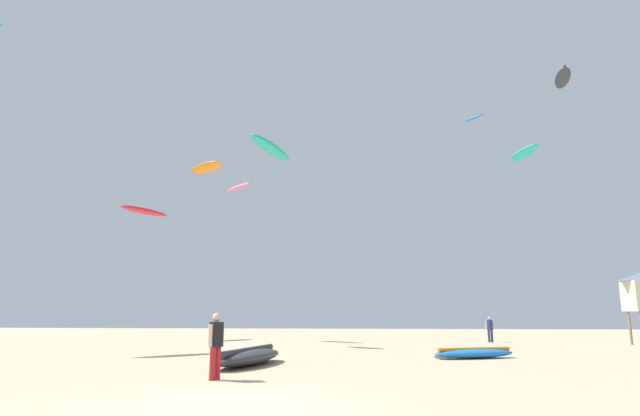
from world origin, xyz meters
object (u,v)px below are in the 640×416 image
(person_midground, at_px, (490,327))
(kite_aloft_2, at_px, (206,168))
(kite_grounded_mid, at_px, (249,357))
(kite_aloft_6, at_px, (239,187))
(kite_aloft_1, at_px, (474,118))
(kite_aloft_8, at_px, (563,78))
(kite_grounded_near, at_px, (475,353))
(kite_aloft_0, at_px, (524,153))
(person_foreground, at_px, (216,341))
(kite_aloft_4, at_px, (271,148))
(kite_aloft_5, at_px, (144,211))

(person_midground, height_order, kite_aloft_2, kite_aloft_2)
(kite_grounded_mid, height_order, kite_aloft_6, kite_aloft_6)
(kite_aloft_1, bearing_deg, person_midground, -99.55)
(kite_grounded_mid, distance_m, kite_aloft_8, 38.35)
(kite_grounded_near, distance_m, kite_aloft_0, 19.32)
(kite_grounded_mid, relative_size, kite_aloft_6, 2.10)
(person_foreground, relative_size, kite_aloft_4, 0.39)
(kite_grounded_mid, relative_size, kite_aloft_4, 1.14)
(kite_aloft_8, bearing_deg, kite_aloft_1, 178.82)
(kite_aloft_4, bearing_deg, kite_aloft_5, 134.65)
(kite_aloft_1, bearing_deg, kite_aloft_5, -167.44)
(kite_aloft_5, distance_m, kite_aloft_6, 12.12)
(kite_grounded_mid, bearing_deg, kite_aloft_1, 63.14)
(person_foreground, relative_size, kite_grounded_mid, 0.34)
(kite_grounded_near, height_order, kite_aloft_5, kite_aloft_5)
(kite_aloft_2, height_order, kite_aloft_4, kite_aloft_2)
(person_midground, height_order, kite_grounded_near, person_midground)
(kite_aloft_0, xyz_separation_m, kite_aloft_1, (-1.66, 7.73, 5.62))
(person_midground, distance_m, kite_grounded_near, 13.87)
(kite_aloft_2, bearing_deg, person_foreground, -69.87)
(person_foreground, relative_size, kite_aloft_2, 0.47)
(person_midground, xyz_separation_m, kite_aloft_1, (1.32, 7.83, 17.14))
(kite_aloft_5, relative_size, kite_aloft_6, 1.86)
(kite_grounded_near, height_order, kite_aloft_4, kite_aloft_4)
(person_foreground, bearing_deg, kite_aloft_4, 118.44)
(person_foreground, bearing_deg, person_midground, 85.73)
(kite_aloft_0, height_order, kite_aloft_8, kite_aloft_8)
(kite_grounded_near, distance_m, kite_aloft_4, 13.57)
(person_foreground, height_order, kite_aloft_6, kite_aloft_6)
(kite_aloft_8, bearing_deg, kite_aloft_4, -139.27)
(kite_aloft_1, relative_size, kite_aloft_8, 0.46)
(kite_aloft_2, xyz_separation_m, kite_aloft_5, (-5.02, 0.98, -2.96))
(kite_aloft_1, relative_size, kite_aloft_4, 0.46)
(kite_aloft_4, height_order, kite_aloft_8, kite_aloft_8)
(person_foreground, xyz_separation_m, kite_aloft_5, (-13.28, 23.53, 8.45))
(kite_aloft_1, height_order, kite_aloft_8, kite_aloft_8)
(person_foreground, bearing_deg, kite_aloft_5, 142.94)
(kite_aloft_6, bearing_deg, kite_grounded_mid, -72.14)
(person_foreground, distance_m, kite_aloft_2, 26.59)
(person_midground, xyz_separation_m, kite_aloft_2, (-19.57, 1.08, 11.48))
(kite_grounded_mid, xyz_separation_m, kite_aloft_8, (20.17, 25.00, 20.94))
(person_foreground, distance_m, kite_aloft_4, 14.24)
(kite_grounded_mid, xyz_separation_m, kite_aloft_5, (-13.17, 19.38, 9.16))
(kite_aloft_5, bearing_deg, kite_aloft_2, -11.09)
(kite_aloft_2, xyz_separation_m, kite_aloft_8, (28.32, 6.60, 8.81))
(person_foreground, distance_m, kite_aloft_1, 36.19)
(kite_aloft_6, bearing_deg, kite_aloft_4, -58.65)
(kite_aloft_8, bearing_deg, person_foreground, -124.53)
(kite_grounded_near, relative_size, kite_aloft_6, 1.50)
(kite_aloft_4, relative_size, kite_aloft_8, 1.02)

